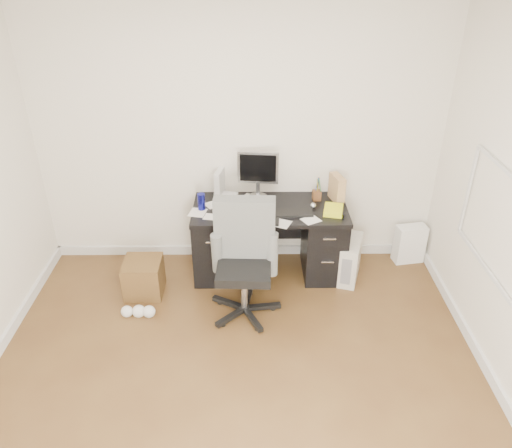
{
  "coord_description": "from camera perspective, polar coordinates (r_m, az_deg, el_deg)",
  "views": [
    {
      "loc": [
        0.13,
        -2.63,
        3.02
      ],
      "look_at": [
        0.16,
        1.2,
        0.83
      ],
      "focal_mm": 35.0,
      "sensor_mm": 36.0,
      "label": 1
    }
  ],
  "objects": [
    {
      "name": "office_chair",
      "position": [
        4.39,
        -1.39,
        -4.51
      ],
      "size": [
        0.64,
        0.64,
        1.09
      ],
      "primitive_type": null,
      "rotation": [
        0.0,
        0.0,
        -0.04
      ],
      "color": "#555856",
      "rests_on": "ground"
    },
    {
      "name": "pen_cup",
      "position": [
        4.98,
        6.99,
        3.99
      ],
      "size": [
        0.11,
        0.11,
        0.24
      ],
      "primitive_type": null,
      "rotation": [
        0.0,
        0.0,
        0.09
      ],
      "color": "#563418",
      "rests_on": "desk"
    },
    {
      "name": "white_binder",
      "position": [
        5.02,
        -4.14,
        4.68
      ],
      "size": [
        0.16,
        0.26,
        0.28
      ],
      "primitive_type": "cube",
      "rotation": [
        0.0,
        0.0,
        -0.21
      ],
      "color": "silver",
      "rests_on": "desk"
    },
    {
      "name": "yellow_book",
      "position": [
        4.81,
        8.93,
        1.58
      ],
      "size": [
        0.24,
        0.28,
        0.04
      ],
      "primitive_type": "cube",
      "rotation": [
        0.0,
        0.0,
        -0.21
      ],
      "color": "yellow",
      "rests_on": "desk"
    },
    {
      "name": "desk",
      "position": [
        5.02,
        1.55,
        -1.64
      ],
      "size": [
        1.5,
        0.7,
        0.75
      ],
      "color": "black",
      "rests_on": "ground"
    },
    {
      "name": "paper_remote",
      "position": [
        4.58,
        2.58,
        0.22
      ],
      "size": [
        0.27,
        0.25,
        0.02
      ],
      "primitive_type": null,
      "rotation": [
        0.0,
        0.0,
        -0.43
      ],
      "color": "silver",
      "rests_on": "desk"
    },
    {
      "name": "computer_mouse",
      "position": [
        4.84,
        6.54,
        2.09
      ],
      "size": [
        0.08,
        0.08,
        0.06
      ],
      "primitive_type": "sphere",
      "rotation": [
        0.0,
        0.0,
        0.32
      ],
      "color": "#B5B6BA",
      "rests_on": "desk"
    },
    {
      "name": "room_shell",
      "position": [
        2.99,
        -2.26,
        2.67
      ],
      "size": [
        4.02,
        4.02,
        2.71
      ],
      "color": "silver",
      "rests_on": "ground"
    },
    {
      "name": "shopping_bag",
      "position": [
        5.54,
        17.14,
        -2.17
      ],
      "size": [
        0.34,
        0.27,
        0.42
      ],
      "primitive_type": "cube",
      "rotation": [
        0.0,
        0.0,
        0.17
      ],
      "color": "white",
      "rests_on": "ground"
    },
    {
      "name": "pc_tower",
      "position": [
        5.11,
        10.6,
        -4.0
      ],
      "size": [
        0.32,
        0.47,
        0.44
      ],
      "primitive_type": "cube",
      "rotation": [
        0.0,
        0.0,
        -0.31
      ],
      "color": "#B6B3A4",
      "rests_on": "ground"
    },
    {
      "name": "wicker_basket",
      "position": [
        4.96,
        -12.71,
        -5.95
      ],
      "size": [
        0.36,
        0.36,
        0.36
      ],
      "primitive_type": "cube",
      "rotation": [
        0.0,
        0.0,
        0.0
      ],
      "color": "#463215",
      "rests_on": "ground"
    },
    {
      "name": "lcd_monitor",
      "position": [
        4.92,
        0.24,
        5.62
      ],
      "size": [
        0.42,
        0.27,
        0.51
      ],
      "primitive_type": null,
      "rotation": [
        0.0,
        0.0,
        -0.1
      ],
      "color": "#B5B6BA",
      "rests_on": "desk"
    },
    {
      "name": "desk_printer",
      "position": [
        5.3,
        -3.92,
        -3.52
      ],
      "size": [
        0.4,
        0.33,
        0.23
      ],
      "primitive_type": "cube",
      "rotation": [
        0.0,
        0.0,
        0.03
      ],
      "color": "slate",
      "rests_on": "ground"
    },
    {
      "name": "travel_mug",
      "position": [
        4.81,
        -6.26,
        2.55
      ],
      "size": [
        0.07,
        0.07,
        0.16
      ],
      "primitive_type": "cylinder",
      "rotation": [
        0.0,
        0.0,
        -0.03
      ],
      "color": "navy",
      "rests_on": "desk"
    },
    {
      "name": "magazine_file",
      "position": [
        4.99,
        9.22,
        4.07
      ],
      "size": [
        0.17,
        0.25,
        0.26
      ],
      "primitive_type": "cube",
      "rotation": [
        0.0,
        0.0,
        0.27
      ],
      "color": "#A07D4D",
      "rests_on": "desk"
    },
    {
      "name": "loose_papers",
      "position": [
        4.8,
        -0.76,
        1.6
      ],
      "size": [
        1.1,
        0.6,
        0.0
      ],
      "primitive_type": null,
      "color": "silver",
      "rests_on": "desk"
    },
    {
      "name": "keyboard",
      "position": [
        4.73,
        3.75,
        1.26
      ],
      "size": [
        0.46,
        0.18,
        0.03
      ],
      "primitive_type": "cube",
      "rotation": [
        0.0,
        0.0,
        0.06
      ],
      "color": "black",
      "rests_on": "desk"
    },
    {
      "name": "ground",
      "position": [
        4.0,
        -2.27,
        -19.15
      ],
      "size": [
        4.0,
        4.0,
        0.0
      ],
      "primitive_type": "plane",
      "color": "#4E3219",
      "rests_on": "ground"
    }
  ]
}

